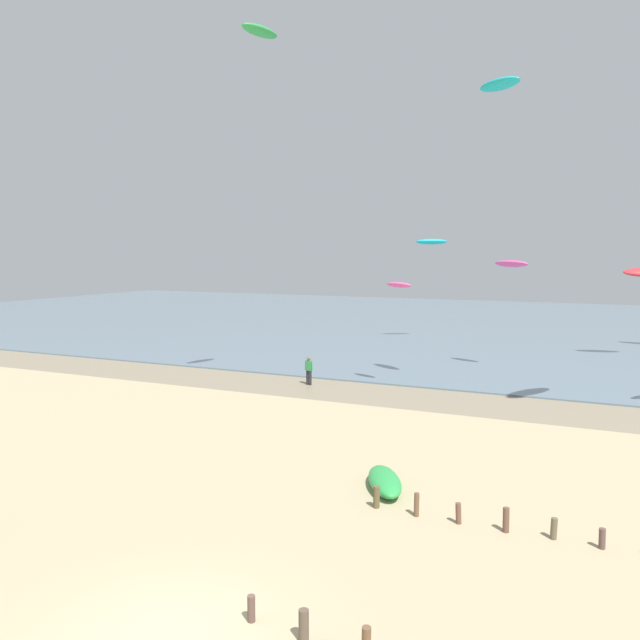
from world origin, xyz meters
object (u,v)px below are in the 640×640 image
person_mid_beach (309,370)px  kite_aloft_4 (500,84)px  grounded_kite (385,481)px  kite_aloft_1 (399,285)px  kite_aloft_8 (432,242)px  kite_aloft_7 (511,264)px  kite_aloft_6 (260,31)px

person_mid_beach → kite_aloft_4: bearing=3.8°
person_mid_beach → grounded_kite: bearing=-55.8°
grounded_kite → kite_aloft_1: 17.32m
person_mid_beach → kite_aloft_4: (10.60, 0.70, 15.60)m
kite_aloft_1 → grounded_kite: bearing=-47.9°
kite_aloft_1 → kite_aloft_8: kite_aloft_8 is taller
person_mid_beach → kite_aloft_8: bearing=85.6°
person_mid_beach → kite_aloft_1: 7.38m
kite_aloft_4 → kite_aloft_7: bearing=127.0°
grounded_kite → kite_aloft_6: 24.27m
kite_aloft_1 → kite_aloft_6: kite_aloft_6 is taller
person_mid_beach → kite_aloft_7: kite_aloft_7 is taller
person_mid_beach → kite_aloft_4: 18.87m
person_mid_beach → kite_aloft_6: size_ratio=0.68×
person_mid_beach → kite_aloft_7: (10.18, 9.51, 6.25)m
person_mid_beach → kite_aloft_1: size_ratio=0.93×
kite_aloft_4 → kite_aloft_6: kite_aloft_6 is taller
grounded_kite → kite_aloft_8: (-8.12, 35.68, 8.55)m
kite_aloft_6 → kite_aloft_7: (11.10, 13.39, -12.20)m
grounded_kite → kite_aloft_4: 22.18m
kite_aloft_4 → kite_aloft_7: kite_aloft_4 is taller
person_mid_beach → kite_aloft_8: size_ratio=0.62×
person_mid_beach → kite_aloft_8: (1.65, 21.29, 7.92)m
kite_aloft_1 → kite_aloft_8: size_ratio=0.66×
kite_aloft_1 → kite_aloft_6: (-6.07, -5.16, 13.32)m
person_mid_beach → kite_aloft_1: bearing=13.9°
kite_aloft_6 → kite_aloft_1: bearing=144.1°
kite_aloft_1 → kite_aloft_4: kite_aloft_4 is taller
grounded_kite → kite_aloft_6: kite_aloft_6 is taller
kite_aloft_7 → kite_aloft_1: bearing=-96.4°
kite_aloft_1 → kite_aloft_6: size_ratio=0.73×
person_mid_beach → grounded_kite: (9.77, -14.39, -0.63)m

